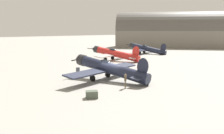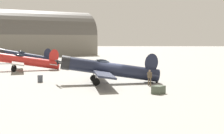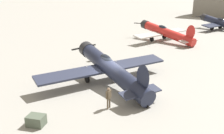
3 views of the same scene
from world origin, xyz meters
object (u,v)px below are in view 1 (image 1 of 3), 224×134
airplane_foreground (109,68)px  ground_crew_mechanic (125,80)px  airplane_far_line (146,49)px  fuel_drum (78,70)px  airplane_mid_apron (115,54)px  equipment_crate (92,95)px

airplane_foreground → ground_crew_mechanic: size_ratio=7.92×
airplane_far_line → ground_crew_mechanic: airplane_far_line is taller
airplane_far_line → fuel_drum: (10.64, -31.28, -1.00)m
airplane_mid_apron → fuel_drum: bearing=96.3°
fuel_drum → ground_crew_mechanic: bearing=-12.5°
airplane_mid_apron → airplane_far_line: bearing=-91.7°
equipment_crate → fuel_drum: size_ratio=1.75×
airplane_foreground → airplane_mid_apron: (-13.63, 15.12, -0.05)m
airplane_mid_apron → airplane_far_line: 17.63m
airplane_far_line → ground_crew_mechanic: size_ratio=6.37×
airplane_mid_apron → ground_crew_mechanic: (18.10, -16.91, -0.54)m
airplane_mid_apron → fuel_drum: size_ratio=14.08×
airplane_foreground → fuel_drum: (-7.58, 0.87, -1.20)m
equipment_crate → fuel_drum: 14.72m
ground_crew_mechanic → equipment_crate: 5.28m
ground_crew_mechanic → fuel_drum: 12.36m
ground_crew_mechanic → equipment_crate: ground_crew_mechanic is taller
airplane_mid_apron → fuel_drum: 15.53m
airplane_foreground → fuel_drum: airplane_foreground is taller
airplane_foreground → airplane_far_line: (-18.21, 32.14, -0.19)m
airplane_mid_apron → airplane_far_line: (-4.59, 17.03, -0.15)m
ground_crew_mechanic → fuel_drum: bearing=-50.7°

